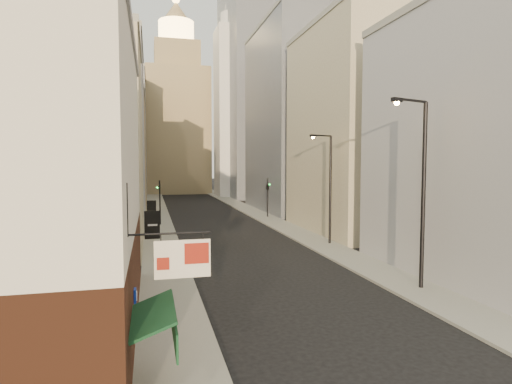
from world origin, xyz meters
name	(u,v)px	position (x,y,z in m)	size (l,w,h in m)	color
sidewalk_left	(157,209)	(-6.50, 55.00, 0.07)	(3.00, 140.00, 0.15)	gray
sidewalk_right	(243,207)	(6.50, 55.00, 0.07)	(3.00, 140.00, 0.15)	gray
near_building_left	(56,185)	(-10.99, 9.00, 6.02)	(8.30, 23.04, 12.30)	#4E2819
left_bldg_beige	(88,149)	(-12.00, 26.00, 8.00)	(8.00, 12.00, 16.00)	tan
left_bldg_grey	(107,135)	(-12.00, 42.00, 10.00)	(8.00, 16.00, 20.00)	#99999E
left_bldg_tan	(119,152)	(-12.00, 60.00, 8.50)	(8.00, 18.00, 17.00)	#9B8661
left_bldg_wingrid	(125,137)	(-12.00, 80.00, 12.00)	(8.00, 20.00, 24.00)	gray
right_bldg_grey	(488,144)	(12.00, 12.00, 8.00)	(8.00, 16.00, 16.00)	#99999E
right_bldg_beige	(350,132)	(12.00, 30.00, 10.00)	(8.00, 16.00, 20.00)	tan
right_bldg_wingrid	(287,121)	(12.00, 50.00, 13.00)	(8.00, 20.00, 26.00)	gray
highrise	(273,73)	(18.00, 78.00, 25.66)	(21.00, 23.00, 51.20)	gray
clock_tower	(177,116)	(-1.00, 92.00, 17.63)	(14.00, 14.00, 44.90)	#9B8661
white_tower	(236,106)	(10.00, 78.00, 18.61)	(8.00, 8.00, 41.50)	silver
streetlamp_near	(420,183)	(6.58, 10.67, 5.81)	(2.59, 1.00, 10.17)	black
streetlamp_mid	(328,183)	(7.04, 23.79, 5.24)	(2.28, 1.07, 9.18)	black
traffic_light_left	(160,193)	(-6.36, 38.57, 3.64)	(0.59, 0.52, 5.00)	black
traffic_light_right	(268,187)	(6.91, 42.19, 3.85)	(0.67, 0.67, 5.00)	black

